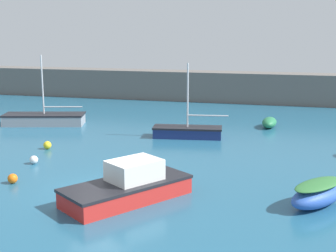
# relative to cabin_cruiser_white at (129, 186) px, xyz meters

# --- Properties ---
(ground_plane) EXTENTS (120.00, 120.00, 0.20)m
(ground_plane) POSITION_rel_cabin_cruiser_white_xyz_m (-1.53, 0.71, -0.69)
(ground_plane) COLOR #235B7A
(harbor_breakwater) EXTENTS (66.29, 2.82, 2.85)m
(harbor_breakwater) POSITION_rel_cabin_cruiser_white_xyz_m (-1.53, 27.93, 0.84)
(harbor_breakwater) COLOR #66605B
(harbor_breakwater) RESTS_ON ground_plane
(cabin_cruiser_white) EXTENTS (4.86, 5.65, 1.63)m
(cabin_cruiser_white) POSITION_rel_cabin_cruiser_white_xyz_m (0.00, 0.00, 0.00)
(cabin_cruiser_white) COLOR red
(cabin_cruiser_white) RESTS_ON ground_plane
(sailboat_short_mast) EXTENTS (4.89, 2.12, 4.81)m
(sailboat_short_mast) POSITION_rel_cabin_cruiser_white_xyz_m (-0.13, 11.70, -0.20)
(sailboat_short_mast) COLOR navy
(sailboat_short_mast) RESTS_ON ground_plane
(sailboat_twin_hulled) EXTENTS (6.14, 3.38, 5.09)m
(sailboat_twin_hulled) POSITION_rel_cabin_cruiser_white_xyz_m (-11.20, 13.04, -0.16)
(sailboat_twin_hulled) COLOR gray
(sailboat_twin_hulled) RESTS_ON ground_plane
(rowboat_with_red_cover) EXTENTS (2.80, 3.23, 1.02)m
(rowboat_with_red_cover) POSITION_rel_cabin_cruiser_white_xyz_m (7.48, 1.23, -0.07)
(rowboat_with_red_cover) COLOR #2D56B7
(rowboat_with_red_cover) RESTS_ON ground_plane
(fishing_dinghy_green) EXTENTS (1.13, 2.25, 0.73)m
(fishing_dinghy_green) POSITION_rel_cabin_cruiser_white_xyz_m (4.86, 16.27, -0.22)
(fishing_dinghy_green) COLOR #287A4C
(fishing_dinghy_green) RESTS_ON ground_plane
(mooring_buoy_orange) EXTENTS (0.45, 0.45, 0.45)m
(mooring_buoy_orange) POSITION_rel_cabin_cruiser_white_xyz_m (-5.82, 0.61, -0.36)
(mooring_buoy_orange) COLOR orange
(mooring_buoy_orange) RESTS_ON ground_plane
(mooring_buoy_yellow) EXTENTS (0.47, 0.47, 0.47)m
(mooring_buoy_yellow) POSITION_rel_cabin_cruiser_white_xyz_m (-7.41, 6.64, -0.35)
(mooring_buoy_yellow) COLOR yellow
(mooring_buoy_yellow) RESTS_ON ground_plane
(mooring_buoy_white) EXTENTS (0.44, 0.44, 0.44)m
(mooring_buoy_white) POSITION_rel_cabin_cruiser_white_xyz_m (-6.55, 3.67, -0.37)
(mooring_buoy_white) COLOR white
(mooring_buoy_white) RESTS_ON ground_plane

